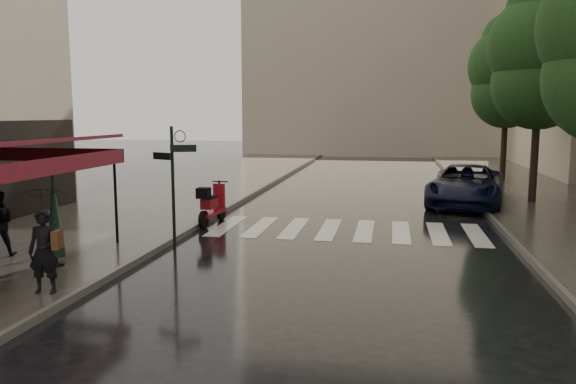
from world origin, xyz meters
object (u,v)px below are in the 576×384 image
(scooter, at_px, (212,206))
(parked_car, at_px, (466,185))
(pedestrian_with_umbrella, at_px, (42,208))
(parasol_back, at_px, (55,216))

(scooter, distance_m, parked_car, 9.76)
(pedestrian_with_umbrella, distance_m, parked_car, 15.54)
(pedestrian_with_umbrella, distance_m, scooter, 7.48)
(parked_car, bearing_deg, pedestrian_with_umbrella, -114.50)
(parked_car, bearing_deg, scooter, -136.28)
(pedestrian_with_umbrella, height_order, parked_car, pedestrian_with_umbrella)
(pedestrian_with_umbrella, bearing_deg, scooter, 72.11)
(parked_car, relative_size, parasol_back, 2.69)
(scooter, bearing_deg, parasol_back, -101.92)
(parasol_back, bearing_deg, pedestrian_with_umbrella, -62.61)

